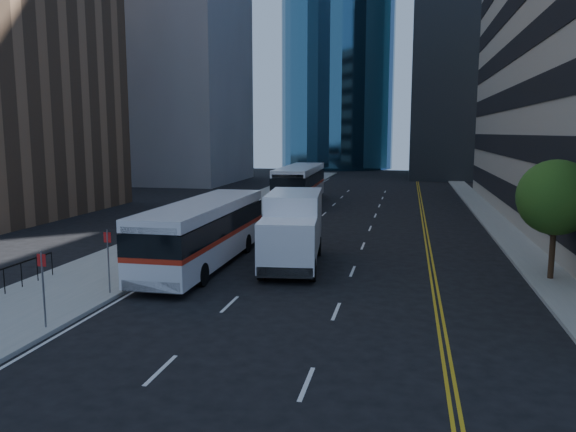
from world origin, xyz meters
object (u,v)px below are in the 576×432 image
object	(u,v)px
street_tree	(556,198)
box_truck	(293,228)
bus_front	(204,231)
bus_rear	(300,183)

from	to	relation	value
street_tree	box_truck	xyz separation A→B (m)	(-11.45, 0.58, -1.82)
bus_front	bus_rear	world-z (taller)	bus_rear
bus_front	bus_rear	xyz separation A→B (m)	(0.00, 24.38, 0.15)
box_truck	bus_rear	bearing A→B (deg)	93.58
bus_rear	bus_front	bearing A→B (deg)	-92.05
bus_rear	box_truck	distance (m)	23.88
street_tree	bus_rear	xyz separation A→B (m)	(-15.60, 24.09, -1.81)
bus_rear	street_tree	bearing A→B (deg)	-59.13
bus_front	box_truck	xyz separation A→B (m)	(4.15, 0.86, 0.14)
street_tree	bus_rear	world-z (taller)	street_tree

